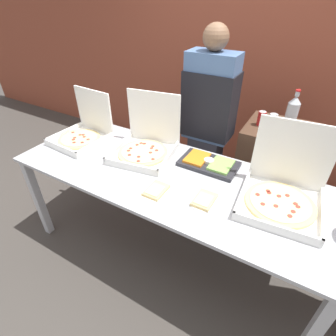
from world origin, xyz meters
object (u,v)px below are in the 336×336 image
veggie_tray (209,163)px  paper_plate_front_left (156,191)px  pizza_box_far_left (146,144)px  person_server_vest (208,121)px  pizza_box_near_left (83,132)px  soda_bottle (292,113)px  paper_plate_front_right (204,200)px  soda_can_colored (261,118)px  pizza_box_near_right (283,191)px  soda_can_silver (273,121)px

veggie_tray → paper_plate_front_left: bearing=-111.0°
pizza_box_far_left → veggie_tray: size_ratio=1.24×
person_server_vest → veggie_tray: bearing=114.9°
person_server_vest → paper_plate_front_left: bearing=91.7°
pizza_box_near_left → soda_bottle: (1.52, 0.84, 0.19)m
pizza_box_far_left → paper_plate_front_right: bearing=-35.1°
veggie_tray → person_server_vest: 0.49m
soda_bottle → soda_can_colored: size_ratio=2.67×
soda_can_colored → pizza_box_far_left: bearing=-135.5°
veggie_tray → soda_can_colored: size_ratio=3.45×
paper_plate_front_left → pizza_box_near_right: bearing=23.9°
pizza_box_far_left → soda_can_colored: bearing=35.1°
pizza_box_near_right → pizza_box_far_left: pizza_box_near_right is taller
pizza_box_near_left → person_server_vest: person_server_vest is taller
pizza_box_near_left → person_server_vest: bearing=37.5°
soda_bottle → soda_can_silver: size_ratio=2.67×
paper_plate_front_right → soda_can_silver: bearing=80.8°
soda_can_silver → soda_can_colored: size_ratio=1.00×
paper_plate_front_left → soda_bottle: soda_bottle is taller
person_server_vest → soda_bottle: bearing=-159.1°
pizza_box_near_right → soda_can_colored: 0.84m
pizza_box_far_left → soda_can_colored: pizza_box_far_left is taller
pizza_box_far_left → soda_can_silver: 1.07m
pizza_box_near_left → soda_can_silver: 1.61m
pizza_box_far_left → paper_plate_front_left: bearing=-58.0°
pizza_box_near_left → paper_plate_front_right: 1.25m
paper_plate_front_right → pizza_box_far_left: bearing=154.3°
soda_bottle → pizza_box_far_left: bearing=-141.3°
pizza_box_near_right → person_server_vest: person_server_vest is taller
paper_plate_front_left → soda_can_silver: bearing=66.4°
pizza_box_near_left → soda_can_colored: bearing=35.1°
pizza_box_near_right → paper_plate_front_right: pizza_box_near_right is taller
paper_plate_front_left → veggie_tray: bearing=69.0°
pizza_box_near_left → paper_plate_front_right: pizza_box_near_left is taller
pizza_box_far_left → person_server_vest: (0.31, 0.51, 0.06)m
pizza_box_near_right → paper_plate_front_left: 0.79m
soda_bottle → person_server_vest: (-0.62, -0.24, -0.13)m
pizza_box_near_right → pizza_box_far_left: size_ratio=0.98×
soda_can_colored → paper_plate_front_left: bearing=-109.2°
pizza_box_near_right → pizza_box_far_left: (-1.05, 0.06, -0.00)m
paper_plate_front_left → soda_can_colored: size_ratio=2.09×
pizza_box_far_left → soda_can_colored: size_ratio=4.26×
soda_can_silver → veggie_tray: bearing=-115.5°
soda_can_silver → pizza_box_near_left: bearing=-150.4°
pizza_box_far_left → soda_bottle: soda_bottle is taller
veggie_tray → soda_can_colored: bearing=72.1°
paper_plate_front_right → soda_bottle: bearing=74.8°
veggie_tray → soda_can_colored: 0.68m
veggie_tray → person_server_vest: bearing=114.9°
pizza_box_near_right → veggie_tray: (-0.54, 0.14, -0.06)m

